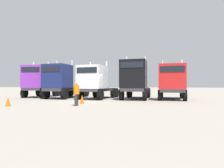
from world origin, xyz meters
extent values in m
plane|color=gray|center=(0.00, 0.00, 0.00)|extent=(200.00, 200.00, 0.00)
cube|color=#333338|center=(-7.77, 4.21, 1.00)|extent=(3.00, 5.92, 0.30)
cube|color=purple|center=(-7.53, 2.53, 2.42)|extent=(2.70, 2.59, 2.53)
cube|color=black|center=(-7.36, 1.39, 3.16)|extent=(2.08, 0.34, 0.55)
cylinder|color=silver|center=(-6.77, 3.94, 2.72)|extent=(0.20, 0.20, 3.13)
cylinder|color=silver|center=(-8.65, 3.66, 2.72)|extent=(0.20, 0.20, 3.13)
cylinder|color=#333338|center=(-7.95, 5.45, 1.21)|extent=(1.25, 1.25, 0.12)
cylinder|color=black|center=(-6.37, 2.26, 0.55)|extent=(0.51, 1.14, 1.10)
cylinder|color=black|center=(-8.55, 1.95, 0.55)|extent=(0.51, 1.14, 1.10)
cylinder|color=black|center=(-6.86, 5.59, 0.55)|extent=(0.51, 1.14, 1.10)
cylinder|color=black|center=(-9.04, 5.27, 0.55)|extent=(0.51, 1.14, 1.10)
cylinder|color=black|center=(-7.02, 6.68, 0.55)|extent=(0.51, 1.14, 1.10)
cylinder|color=black|center=(-9.20, 6.36, 0.55)|extent=(0.51, 1.14, 1.10)
cube|color=#333338|center=(-3.92, 3.40, 0.98)|extent=(2.47, 6.48, 0.30)
cube|color=navy|center=(-4.01, 1.38, 2.36)|extent=(2.50, 2.43, 2.45)
cube|color=black|center=(-4.06, 0.19, 3.06)|extent=(2.10, 0.13, 0.55)
cylinder|color=silver|center=(-3.00, 2.65, 2.66)|extent=(0.19, 0.19, 3.05)
cylinder|color=silver|center=(-4.90, 2.73, 2.66)|extent=(0.19, 0.19, 3.05)
cylinder|color=#333338|center=(-3.86, 4.81, 1.19)|extent=(1.15, 1.15, 0.12)
cylinder|color=black|center=(-2.93, 0.86, 0.54)|extent=(0.40, 1.09, 1.08)
cylinder|color=black|center=(-5.13, 0.96, 0.54)|extent=(0.40, 1.09, 1.08)
cylinder|color=black|center=(-2.75, 4.95, 0.54)|extent=(0.40, 1.09, 1.08)
cylinder|color=black|center=(-4.95, 5.05, 0.54)|extent=(0.40, 1.09, 1.08)
cylinder|color=black|center=(-2.71, 6.05, 0.54)|extent=(0.40, 1.09, 1.08)
cylinder|color=black|center=(-4.90, 6.15, 0.54)|extent=(0.40, 1.09, 1.08)
cube|color=#333338|center=(-0.05, 3.33, 0.96)|extent=(2.68, 6.24, 0.30)
cube|color=white|center=(-0.19, 1.58, 2.25)|extent=(2.60, 2.76, 2.27)
cube|color=black|center=(-0.30, 0.27, 2.86)|extent=(2.10, 0.21, 0.55)
cylinder|color=silver|center=(0.87, 2.94, 2.55)|extent=(0.19, 0.19, 2.87)
cylinder|color=silver|center=(-1.02, 3.09, 2.55)|extent=(0.19, 0.19, 2.87)
cylinder|color=#333338|center=(0.06, 4.66, 1.17)|extent=(1.18, 1.18, 0.12)
cylinder|color=black|center=(0.86, 0.90, 0.53)|extent=(0.43, 1.09, 1.06)
cylinder|color=black|center=(-1.34, 1.08, 0.53)|extent=(0.43, 1.09, 1.06)
cylinder|color=black|center=(1.16, 4.67, 0.53)|extent=(0.43, 1.09, 1.06)
cylinder|color=black|center=(-1.03, 4.85, 0.53)|extent=(0.43, 1.09, 1.06)
cylinder|color=black|center=(1.25, 5.77, 0.53)|extent=(0.43, 1.09, 1.06)
cylinder|color=black|center=(-0.94, 5.95, 0.53)|extent=(0.43, 1.09, 1.06)
cube|color=#333338|center=(3.93, 3.84, 1.00)|extent=(2.20, 6.32, 0.30)
cube|color=black|center=(3.93, 1.87, 2.49)|extent=(2.40, 2.38, 2.68)
cube|color=black|center=(3.93, 0.66, 3.30)|extent=(2.10, 0.04, 0.55)
cylinder|color=silver|center=(4.88, 3.21, 2.79)|extent=(0.18, 0.18, 3.28)
cylinder|color=silver|center=(2.98, 3.21, 2.79)|extent=(0.18, 0.18, 3.28)
cylinder|color=#333338|center=(3.93, 5.23, 1.21)|extent=(1.10, 1.10, 0.12)
cylinder|color=black|center=(5.03, 1.38, 0.55)|extent=(0.35, 1.10, 1.10)
cylinder|color=black|center=(2.83, 1.38, 0.55)|extent=(0.35, 1.10, 1.10)
cylinder|color=black|center=(5.03, 5.40, 0.55)|extent=(0.35, 1.10, 1.10)
cylinder|color=black|center=(2.83, 5.40, 0.55)|extent=(0.35, 1.10, 1.10)
cylinder|color=black|center=(5.03, 6.50, 0.55)|extent=(0.35, 1.10, 1.10)
cylinder|color=black|center=(2.83, 6.50, 0.55)|extent=(0.35, 1.10, 1.10)
cube|color=#333338|center=(7.54, 4.18, 0.92)|extent=(2.34, 5.86, 0.30)
cube|color=red|center=(7.50, 2.48, 2.24)|extent=(2.46, 2.47, 2.34)
cube|color=black|center=(7.47, 1.26, 2.88)|extent=(2.10, 0.09, 0.55)
cylinder|color=silver|center=(8.48, 3.82, 2.54)|extent=(0.18, 0.18, 2.94)
cylinder|color=silver|center=(6.58, 3.86, 2.54)|extent=(0.18, 0.18, 2.94)
cylinder|color=#333338|center=(7.57, 5.45, 1.13)|extent=(1.13, 1.13, 0.12)
cylinder|color=black|center=(8.59, 1.95, 0.51)|extent=(0.38, 1.03, 1.02)
cylinder|color=black|center=(6.39, 2.00, 0.51)|extent=(0.38, 1.03, 1.02)
cylinder|color=black|center=(8.67, 5.45, 0.51)|extent=(0.38, 1.03, 1.02)
cylinder|color=black|center=(6.47, 5.51, 0.51)|extent=(0.38, 1.03, 1.02)
cylinder|color=black|center=(8.70, 6.55, 0.51)|extent=(0.38, 1.03, 1.02)
cylinder|color=black|center=(6.50, 6.61, 0.51)|extent=(0.38, 1.03, 1.02)
cylinder|color=#2E2E2E|center=(0.82, -4.17, 0.41)|extent=(0.16, 0.16, 0.82)
cylinder|color=#2E2E2E|center=(0.82, -4.45, 0.41)|extent=(0.16, 0.16, 0.82)
cylinder|color=orange|center=(0.82, -4.31, 1.14)|extent=(0.41, 0.41, 0.65)
sphere|color=tan|center=(0.82, -4.31, 1.57)|extent=(0.22, 0.22, 0.22)
cone|color=#F2590C|center=(0.56, -2.74, 0.34)|extent=(0.36, 0.36, 0.68)
cone|color=#F2590C|center=(-3.59, -5.76, 0.32)|extent=(0.36, 0.36, 0.64)
camera|label=1|loc=(6.67, -16.74, 1.46)|focal=31.07mm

